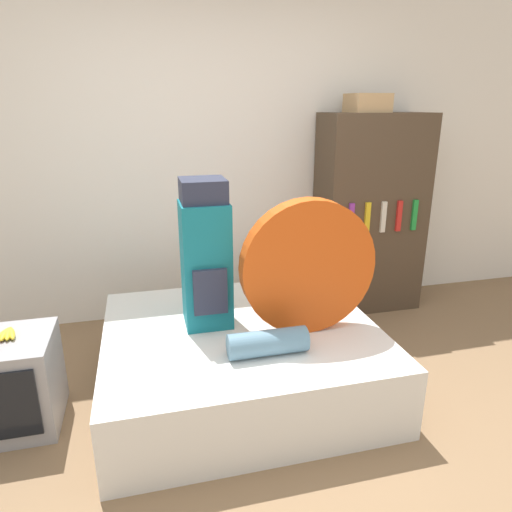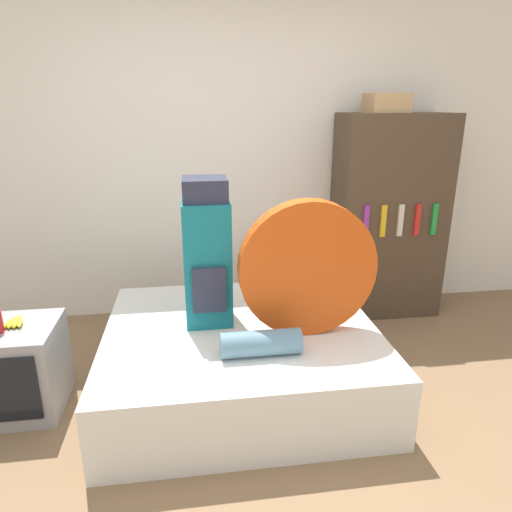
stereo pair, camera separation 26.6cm
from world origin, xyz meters
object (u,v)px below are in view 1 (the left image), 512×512
at_px(television, 5,384).
at_px(bookshelf, 370,214).
at_px(sleeping_roll, 268,343).
at_px(tent_bag, 308,267).
at_px(backpack, 206,256).
at_px(cardboard_box, 367,103).

distance_m(television, bookshelf, 2.91).
relative_size(sleeping_roll, television, 0.81).
height_order(tent_bag, bookshelf, bookshelf).
bearing_deg(television, sleeping_roll, -12.35).
relative_size(backpack, tent_bag, 1.12).
bearing_deg(tent_bag, cardboard_box, 51.38).
xyz_separation_m(tent_bag, television, (-1.71, 0.08, -0.56)).
distance_m(backpack, cardboard_box, 1.86).
bearing_deg(television, cardboard_box, 21.14).
relative_size(television, cardboard_box, 1.87).
bearing_deg(television, backpack, 7.83).
height_order(backpack, cardboard_box, cardboard_box).
bearing_deg(sleeping_roll, cardboard_box, 48.34).
bearing_deg(backpack, bookshelf, 29.39).
bearing_deg(cardboard_box, tent_bag, -128.62).
height_order(television, bookshelf, bookshelf).
distance_m(sleeping_roll, bookshelf, 1.86).
distance_m(tent_bag, bookshelf, 1.46).
bearing_deg(sleeping_roll, television, 167.65).
height_order(bookshelf, cardboard_box, cardboard_box).
distance_m(tent_bag, cardboard_box, 1.64).
bearing_deg(tent_bag, television, 177.47).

